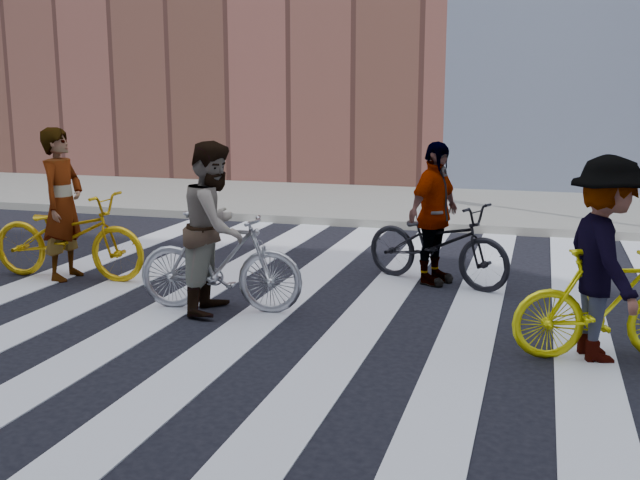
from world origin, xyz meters
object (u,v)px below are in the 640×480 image
at_px(rider_mid, 215,227).
at_px(rider_rear, 434,214).
at_px(bike_yellow_left, 68,236).
at_px(bike_silver_mid, 220,262).
at_px(rider_left, 63,204).
at_px(rider_right, 604,259).
at_px(bike_dark_rear, 437,243).
at_px(bike_yellow_right, 607,305).

distance_m(rider_mid, rider_rear, 2.85).
distance_m(bike_yellow_left, rider_mid, 2.60).
height_order(bike_silver_mid, rider_left, rider_left).
bearing_deg(rider_mid, rider_right, -101.89).
relative_size(bike_yellow_left, bike_dark_rear, 1.08).
bearing_deg(rider_right, bike_yellow_left, 62.40).
height_order(bike_silver_mid, rider_rear, rider_rear).
relative_size(rider_mid, rider_right, 1.01).
distance_m(bike_silver_mid, bike_dark_rear, 2.85).
bearing_deg(rider_rear, bike_yellow_right, -118.55).
bearing_deg(bike_yellow_left, rider_left, 88.02).
height_order(bike_dark_rear, rider_rear, rider_rear).
height_order(bike_yellow_left, bike_silver_mid, bike_yellow_left).
distance_m(bike_yellow_right, bike_dark_rear, 2.97).
distance_m(bike_dark_rear, rider_rear, 0.38).
height_order(bike_yellow_left, rider_mid, rider_mid).
bearing_deg(bike_silver_mid, rider_rear, -53.39).
xyz_separation_m(bike_yellow_right, rider_left, (-6.52, 1.23, 0.47)).
relative_size(bike_silver_mid, rider_mid, 0.99).
bearing_deg(rider_rear, bike_dark_rear, -67.76).
distance_m(bike_yellow_right, rider_left, 6.65).
height_order(bike_silver_mid, bike_yellow_right, bike_silver_mid).
relative_size(bike_dark_rear, rider_right, 1.08).
relative_size(bike_yellow_left, bike_yellow_right, 1.27).
bearing_deg(bike_yellow_left, rider_mid, -110.23).
bearing_deg(bike_yellow_right, rider_left, 62.56).
height_order(bike_silver_mid, bike_dark_rear, bike_silver_mid).
distance_m(rider_mid, rider_right, 4.00).
bearing_deg(bike_dark_rear, bike_yellow_left, 125.54).
xyz_separation_m(bike_yellow_left, rider_mid, (2.45, -0.81, 0.37)).
distance_m(bike_yellow_left, bike_yellow_right, 6.59).
distance_m(bike_yellow_right, rider_mid, 4.07).
bearing_deg(rider_rear, rider_left, 125.54).
distance_m(bike_silver_mid, bike_yellow_right, 4.00).
bearing_deg(bike_silver_mid, bike_dark_rear, -54.07).
bearing_deg(rider_mid, bike_dark_rear, -54.73).
bearing_deg(rider_mid, rider_rear, -54.07).
bearing_deg(bike_yellow_right, bike_yellow_left, 62.48).
height_order(bike_yellow_right, rider_left, rider_left).
bearing_deg(rider_left, bike_yellow_left, -91.98).
height_order(rider_mid, rider_right, rider_mid).
height_order(bike_yellow_right, rider_right, rider_right).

